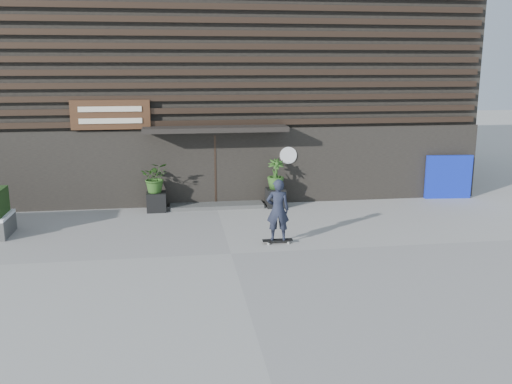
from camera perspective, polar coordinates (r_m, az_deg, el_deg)
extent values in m
plane|color=#9E9B96|center=(13.68, -2.57, -6.33)|extent=(80.00, 80.00, 0.00)
cube|color=#464643|center=(18.06, -4.06, -1.38)|extent=(3.00, 0.80, 0.12)
cube|color=black|center=(17.77, -10.14, -0.98)|extent=(0.60, 0.60, 0.60)
imported|color=#2D591E|center=(17.61, -10.24, 1.48)|extent=(0.86, 0.75, 0.96)
cube|color=black|center=(18.04, 2.01, -0.58)|extent=(0.60, 0.60, 0.60)
imported|color=#2D591E|center=(17.88, 2.03, 1.85)|extent=(0.54, 0.54, 0.96)
cube|color=#0D20B2|center=(20.20, 19.09, 1.47)|extent=(1.60, 0.26, 1.50)
cube|color=black|center=(22.90, -5.27, 11.58)|extent=(18.00, 10.00, 8.00)
cube|color=black|center=(18.14, -4.20, 2.53)|extent=(18.00, 0.12, 2.50)
cube|color=#38281E|center=(17.88, -4.26, 7.07)|extent=(17.60, 0.08, 0.18)
cube|color=#38281E|center=(17.84, -4.28, 8.33)|extent=(17.60, 0.08, 0.18)
cube|color=#38281E|center=(17.81, -4.30, 9.59)|extent=(17.60, 0.08, 0.18)
cube|color=#38281E|center=(17.80, -4.32, 10.85)|extent=(17.60, 0.08, 0.18)
cube|color=#38281E|center=(17.79, -4.35, 12.11)|extent=(17.60, 0.08, 0.18)
cube|color=#38281E|center=(17.79, -4.37, 13.37)|extent=(17.60, 0.08, 0.18)
cube|color=#38281E|center=(17.79, -4.39, 14.64)|extent=(17.60, 0.08, 0.18)
cube|color=#38281E|center=(17.81, -4.41, 15.90)|extent=(17.60, 0.08, 0.18)
cube|color=#38281E|center=(17.83, -4.44, 17.16)|extent=(17.60, 0.08, 0.18)
cube|color=#38281E|center=(17.87, -4.46, 18.41)|extent=(17.60, 0.08, 0.18)
cube|color=black|center=(17.51, -4.16, 6.46)|extent=(4.50, 1.00, 0.15)
cube|color=black|center=(18.31, -4.23, 2.31)|extent=(2.40, 0.30, 2.30)
cube|color=#38281E|center=(18.14, -4.19, 2.21)|extent=(0.06, 0.10, 2.30)
cube|color=#472B19|center=(17.83, -14.66, 7.65)|extent=(2.40, 0.10, 0.90)
cube|color=beige|center=(17.74, -14.72, 8.21)|extent=(1.90, 0.02, 0.16)
cube|color=beige|center=(17.77, -14.65, 7.05)|extent=(1.90, 0.02, 0.16)
cylinder|color=white|center=(18.33, 3.32, 3.76)|extent=(0.56, 0.03, 0.56)
cube|color=black|center=(14.43, 2.22, -4.94)|extent=(0.78, 0.20, 0.02)
cylinder|color=beige|center=(14.31, 1.26, -5.33)|extent=(0.06, 0.03, 0.06)
cylinder|color=#A9A9A4|center=(14.50, 1.13, -5.08)|extent=(0.06, 0.03, 0.06)
cylinder|color=#AEAEA9|center=(14.40, 3.31, -5.23)|extent=(0.06, 0.03, 0.06)
cylinder|color=#A7A7A2|center=(14.59, 3.15, -4.98)|extent=(0.06, 0.03, 0.06)
imported|color=#1A1E2F|center=(14.20, 2.25, -1.83)|extent=(0.63, 0.45, 1.60)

